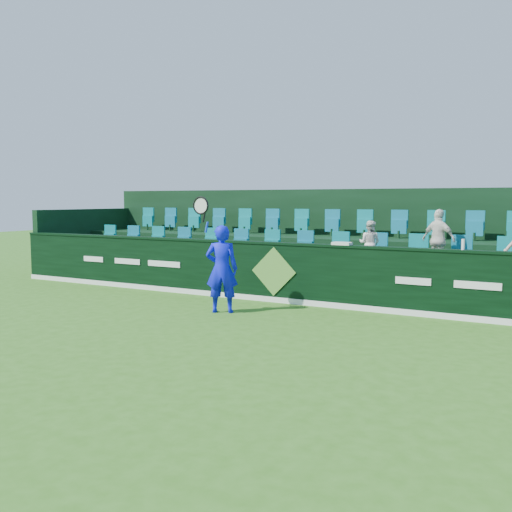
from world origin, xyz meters
The scene contains 12 objects.
ground centered at (0.00, 0.00, 0.00)m, with size 60.00×60.00×0.00m, color #2F6618.
sponsor_hoarding centered at (0.00, 4.00, 0.67)m, with size 16.00×0.25×1.35m.
stand_tier_front centered at (0.00, 5.10, 0.40)m, with size 16.00×2.00×0.80m, color black.
stand_tier_back centered at (0.00, 7.00, 0.65)m, with size 16.00×1.80×1.30m, color black.
stand_rear centered at (0.00, 7.44, 1.22)m, with size 16.00×4.10×2.60m.
seat_row_front centered at (0.00, 5.50, 1.10)m, with size 13.50×0.50×0.60m, color #0B7C7E.
seat_row_back centered at (0.00, 7.30, 1.60)m, with size 13.50×0.50×0.60m, color #0B7C7E.
tennis_player centered at (-0.41, 2.36, 0.91)m, with size 1.05×0.66×2.41m.
spectator_left centered at (1.81, 5.12, 1.32)m, with size 0.50×0.39×1.03m, color white.
spectator_middle centered at (3.32, 5.12, 1.45)m, with size 0.76×0.32×1.30m, color white.
towel centered at (1.56, 4.00, 1.38)m, with size 0.39×0.25×0.06m, color silver.
drinks_bottle centered at (4.00, 4.00, 1.45)m, with size 0.07×0.07×0.21m, color silver.
Camera 1 is at (5.82, -7.36, 2.30)m, focal length 40.00 mm.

